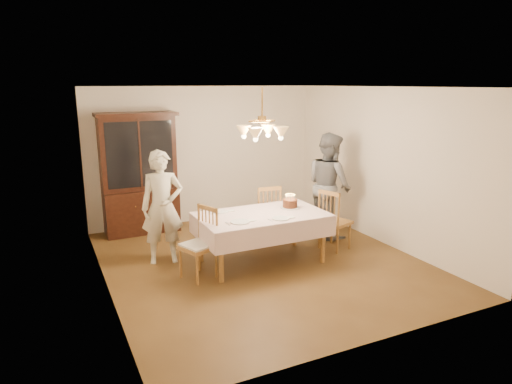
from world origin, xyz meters
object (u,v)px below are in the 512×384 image
dining_table (262,219)px  birthday_cake (290,204)px  china_hutch (139,176)px  chair_far_side (266,217)px  elderly_woman (162,207)px

dining_table → birthday_cake: birthday_cake is taller
china_hutch → birthday_cake: bearing=-48.9°
china_hutch → birthday_cake: 2.86m
dining_table → chair_far_side: (0.46, 0.78, -0.24)m
china_hutch → chair_far_side: (1.79, -1.47, -0.60)m
elderly_woman → birthday_cake: bearing=-5.5°
china_hutch → dining_table: bearing=-59.5°
chair_far_side → birthday_cake: size_ratio=3.33×
chair_far_side → birthday_cake: (0.08, -0.68, 0.38)m
dining_table → chair_far_side: 0.94m
dining_table → china_hutch: (-1.33, 2.25, 0.36)m
dining_table → birthday_cake: size_ratio=6.33×
elderly_woman → birthday_cake: (1.87, -0.55, -0.03)m
china_hutch → birthday_cake: (1.87, -2.15, -0.22)m
dining_table → birthday_cake: (0.54, 0.11, 0.14)m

